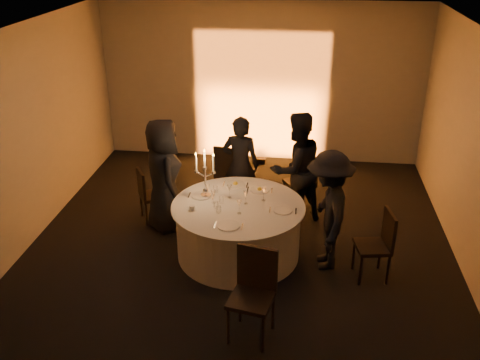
# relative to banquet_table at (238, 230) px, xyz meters

# --- Properties ---
(floor) EXTENTS (7.00, 7.00, 0.00)m
(floor) POSITION_rel_banquet_table_xyz_m (0.00, 0.00, -0.38)
(floor) COLOR black
(floor) RESTS_ON ground
(ceiling) EXTENTS (7.00, 7.00, 0.00)m
(ceiling) POSITION_rel_banquet_table_xyz_m (0.00, 0.00, 2.62)
(ceiling) COLOR silver
(ceiling) RESTS_ON wall_back
(wall_back) EXTENTS (7.00, 0.00, 7.00)m
(wall_back) POSITION_rel_banquet_table_xyz_m (0.00, 3.50, 1.12)
(wall_back) COLOR #A29E96
(wall_back) RESTS_ON floor
(wall_front) EXTENTS (7.00, 0.00, 7.00)m
(wall_front) POSITION_rel_banquet_table_xyz_m (0.00, -3.50, 1.12)
(wall_front) COLOR #A29E96
(wall_front) RESTS_ON floor
(wall_left) EXTENTS (0.00, 7.00, 7.00)m
(wall_left) POSITION_rel_banquet_table_xyz_m (-3.00, 0.00, 1.12)
(wall_left) COLOR #A29E96
(wall_left) RESTS_ON floor
(uplighter_fixture) EXTENTS (0.25, 0.12, 0.10)m
(uplighter_fixture) POSITION_rel_banquet_table_xyz_m (0.00, 3.20, -0.33)
(uplighter_fixture) COLOR black
(uplighter_fixture) RESTS_ON floor
(banquet_table) EXTENTS (1.80, 1.80, 0.77)m
(banquet_table) POSITION_rel_banquet_table_xyz_m (0.00, 0.00, 0.00)
(banquet_table) COLOR black
(banquet_table) RESTS_ON floor
(chair_left) EXTENTS (0.51, 0.51, 0.85)m
(chair_left) POSITION_rel_banquet_table_xyz_m (-1.48, 0.80, 0.09)
(chair_left) COLOR black
(chair_left) RESTS_ON floor
(chair_back_left) EXTENTS (0.53, 0.53, 1.03)m
(chair_back_left) POSITION_rel_banquet_table_xyz_m (-0.32, 1.49, 0.20)
(chair_back_left) COLOR black
(chair_back_left) RESTS_ON floor
(chair_back_right) EXTENTS (0.56, 0.56, 0.95)m
(chair_back_right) POSITION_rel_banquet_table_xyz_m (0.84, 1.38, 0.15)
(chair_back_right) COLOR black
(chair_back_right) RESTS_ON floor
(chair_right) EXTENTS (0.48, 0.48, 0.94)m
(chair_right) POSITION_rel_banquet_table_xyz_m (1.84, -0.31, 0.14)
(chair_right) COLOR black
(chair_right) RESTS_ON floor
(chair_front) EXTENTS (0.54, 0.54, 1.05)m
(chair_front) POSITION_rel_banquet_table_xyz_m (0.36, -1.54, 0.21)
(chair_front) COLOR black
(chair_front) RESTS_ON floor
(guest_left) EXTENTS (0.87, 1.00, 1.72)m
(guest_left) POSITION_rel_banquet_table_xyz_m (-1.18, 0.62, 0.48)
(guest_left) COLOR black
(guest_left) RESTS_ON floor
(guest_back_left) EXTENTS (0.61, 0.43, 1.59)m
(guest_back_left) POSITION_rel_banquet_table_xyz_m (-0.12, 1.27, 0.41)
(guest_back_left) COLOR black
(guest_back_left) RESTS_ON floor
(guest_back_right) EXTENTS (1.08, 1.03, 1.75)m
(guest_back_right) POSITION_rel_banquet_table_xyz_m (0.74, 1.05, 0.49)
(guest_back_right) COLOR black
(guest_back_right) RESTS_ON floor
(guest_right) EXTENTS (0.70, 1.11, 1.64)m
(guest_right) POSITION_rel_banquet_table_xyz_m (1.19, -0.10, 0.44)
(guest_right) COLOR black
(guest_right) RESTS_ON floor
(plate_left) EXTENTS (0.36, 0.27, 0.01)m
(plate_left) POSITION_rel_banquet_table_xyz_m (-0.54, 0.20, 0.39)
(plate_left) COLOR silver
(plate_left) RESTS_ON banquet_table
(plate_back_left) EXTENTS (0.36, 0.29, 0.08)m
(plate_back_left) POSITION_rel_banquet_table_xyz_m (-0.12, 0.61, 0.40)
(plate_back_left) COLOR silver
(plate_back_left) RESTS_ON banquet_table
(plate_back_right) EXTENTS (0.36, 0.27, 0.08)m
(plate_back_right) POSITION_rel_banquet_table_xyz_m (0.25, 0.48, 0.40)
(plate_back_right) COLOR silver
(plate_back_right) RESTS_ON banquet_table
(plate_right) EXTENTS (0.36, 0.25, 0.01)m
(plate_right) POSITION_rel_banquet_table_xyz_m (0.60, -0.09, 0.39)
(plate_right) COLOR silver
(plate_right) RESTS_ON banquet_table
(plate_front) EXTENTS (0.35, 0.28, 0.01)m
(plate_front) POSITION_rel_banquet_table_xyz_m (-0.05, -0.56, 0.39)
(plate_front) COLOR silver
(plate_front) RESTS_ON banquet_table
(coffee_cup) EXTENTS (0.11, 0.11, 0.07)m
(coffee_cup) POSITION_rel_banquet_table_xyz_m (-0.59, -0.20, 0.42)
(coffee_cup) COLOR silver
(coffee_cup) RESTS_ON banquet_table
(candelabra) EXTENTS (0.30, 0.14, 0.70)m
(candelabra) POSITION_rel_banquet_table_xyz_m (-0.48, 0.22, 0.63)
(candelabra) COLOR silver
(candelabra) RESTS_ON banquet_table
(wine_glass_a) EXTENTS (0.07, 0.07, 0.19)m
(wine_glass_a) POSITION_rel_banquet_table_xyz_m (-0.44, 0.18, 0.52)
(wine_glass_a) COLOR white
(wine_glass_a) RESTS_ON banquet_table
(wine_glass_b) EXTENTS (0.07, 0.07, 0.19)m
(wine_glass_b) POSITION_rel_banquet_table_xyz_m (0.10, 0.05, 0.52)
(wine_glass_b) COLOR white
(wine_glass_b) RESTS_ON banquet_table
(wine_glass_c) EXTENTS (0.07, 0.07, 0.19)m
(wine_glass_c) POSITION_rel_banquet_table_xyz_m (-0.34, 0.02, 0.52)
(wine_glass_c) COLOR white
(wine_glass_c) RESTS_ON banquet_table
(wine_glass_d) EXTENTS (0.07, 0.07, 0.19)m
(wine_glass_d) POSITION_rel_banquet_table_xyz_m (0.04, -0.23, 0.52)
(wine_glass_d) COLOR white
(wine_glass_d) RESTS_ON banquet_table
(wine_glass_e) EXTENTS (0.07, 0.07, 0.19)m
(wine_glass_e) POSITION_rel_banquet_table_xyz_m (0.33, 0.18, 0.52)
(wine_glass_e) COLOR white
(wine_glass_e) RESTS_ON banquet_table
(wine_glass_f) EXTENTS (0.07, 0.07, 0.19)m
(wine_glass_f) POSITION_rel_banquet_table_xyz_m (-0.15, 0.20, 0.52)
(wine_glass_f) COLOR white
(wine_glass_f) RESTS_ON banquet_table
(tumbler_a) EXTENTS (0.07, 0.07, 0.09)m
(tumbler_a) POSITION_rel_banquet_table_xyz_m (-0.28, -0.11, 0.43)
(tumbler_a) COLOR white
(tumbler_a) RESTS_ON banquet_table
(tumbler_b) EXTENTS (0.07, 0.07, 0.09)m
(tumbler_b) POSITION_rel_banquet_table_xyz_m (-0.22, -0.24, 0.43)
(tumbler_b) COLOR white
(tumbler_b) RESTS_ON banquet_table
(tumbler_c) EXTENTS (0.07, 0.07, 0.09)m
(tumbler_c) POSITION_rel_banquet_table_xyz_m (-0.23, 0.04, 0.43)
(tumbler_c) COLOR white
(tumbler_c) RESTS_ON banquet_table
(tumbler_d) EXTENTS (0.07, 0.07, 0.09)m
(tumbler_d) POSITION_rel_banquet_table_xyz_m (-0.37, 0.35, 0.43)
(tumbler_d) COLOR white
(tumbler_d) RESTS_ON banquet_table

